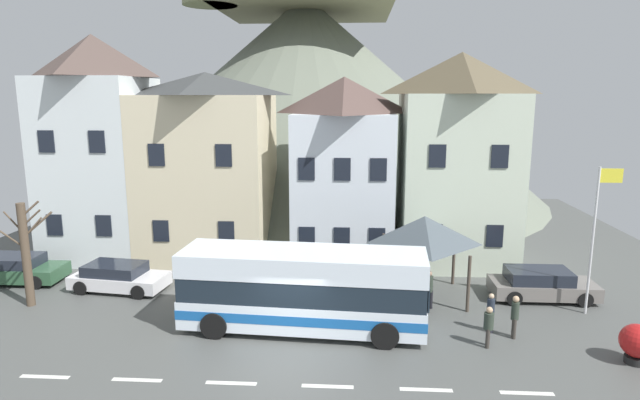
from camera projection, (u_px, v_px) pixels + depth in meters
ground_plane at (285, 363)px, 17.75m from camera, size 40.00×60.00×0.07m
townhouse_00 at (100, 148)px, 28.86m from camera, size 5.14×5.64×11.98m
townhouse_01 at (208, 166)px, 29.06m from camera, size 6.67×6.42×10.03m
townhouse_02 at (344, 169)px, 28.83m from camera, size 5.18×6.85×9.78m
townhouse_03 at (457, 160)px, 27.56m from camera, size 5.80×5.24×10.95m
hilltop_castle at (305, 93)px, 45.86m from camera, size 40.77×40.77×25.89m
transit_bus at (303, 290)px, 19.98m from camera, size 9.36×3.20×3.09m
bus_shelter at (424, 231)px, 23.04m from camera, size 3.60×3.60×3.65m
parked_car_00 at (541, 284)px, 23.20m from camera, size 4.44×1.99×1.33m
parked_car_01 at (119, 277)px, 24.26m from camera, size 4.45×2.39×1.24m
parked_car_02 at (16, 269)px, 25.30m from camera, size 4.37×2.06×1.30m
pedestrian_00 at (489, 324)px, 18.66m from camera, size 0.34×0.35×1.50m
pedestrian_01 at (429, 288)px, 22.09m from camera, size 0.36×0.34×1.64m
pedestrian_02 at (515, 315)px, 19.37m from camera, size 0.28×0.32×1.62m
pedestrian_03 at (491, 311)px, 19.86m from camera, size 0.28×0.29×1.52m
public_bench at (400, 272)px, 25.40m from camera, size 1.73×0.48×0.87m
flagpole at (596, 229)px, 21.04m from camera, size 0.95×0.10×6.07m
harbour_buoy at (637, 342)px, 17.52m from camera, size 1.11×1.11×1.36m
bare_tree_00 at (26, 253)px, 22.13m from camera, size 2.10×0.87×4.52m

